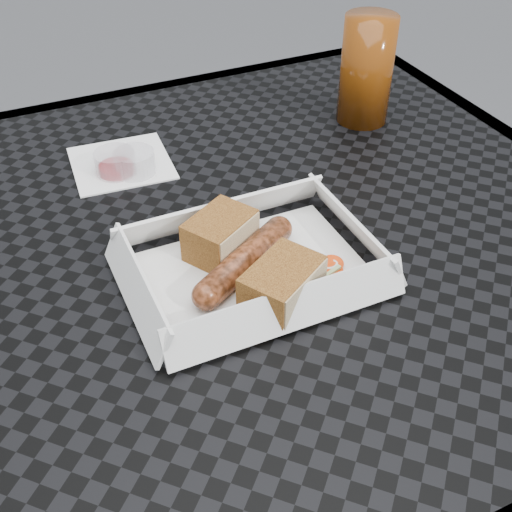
{
  "coord_description": "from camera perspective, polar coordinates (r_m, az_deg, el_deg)",
  "views": [
    {
      "loc": [
        -0.25,
        -0.52,
        1.17
      ],
      "look_at": [
        -0.05,
        -0.08,
        0.78
      ],
      "focal_mm": 45.0,
      "sensor_mm": 36.0,
      "label": 1
    }
  ],
  "objects": [
    {
      "name": "bread_near",
      "position": [
        0.65,
        -3.2,
        1.86
      ],
      "size": [
        0.08,
        0.08,
        0.04
      ],
      "primitive_type": "cube",
      "rotation": [
        0.0,
        0.0,
        0.54
      ],
      "color": "brown",
      "rests_on": "food_tray"
    },
    {
      "name": "patio_table",
      "position": [
        0.76,
        0.94,
        -1.56
      ],
      "size": [
        0.8,
        0.8,
        0.74
      ],
      "color": "black",
      "rests_on": "ground"
    },
    {
      "name": "bread_far",
      "position": [
        0.6,
        2.33,
        -2.49
      ],
      "size": [
        0.09,
        0.08,
        0.04
      ],
      "primitive_type": "cube",
      "rotation": [
        0.0,
        0.0,
        0.54
      ],
      "color": "brown",
      "rests_on": "food_tray"
    },
    {
      "name": "condiment_cup_empty",
      "position": [
        0.8,
        -10.73,
        8.14
      ],
      "size": [
        0.05,
        0.05,
        0.03
      ],
      "primitive_type": "cylinder",
      "color": "silver",
      "rests_on": "patio_table"
    },
    {
      "name": "veg_garnish",
      "position": [
        0.65,
        6.2,
        -1.25
      ],
      "size": [
        0.03,
        0.03,
        0.0
      ],
      "color": "red",
      "rests_on": "food_tray"
    },
    {
      "name": "napkin",
      "position": [
        0.83,
        -11.89,
        8.08
      ],
      "size": [
        0.13,
        0.13,
        0.0
      ],
      "primitive_type": "cube",
      "rotation": [
        0.0,
        0.0,
        -0.07
      ],
      "color": "white",
      "rests_on": "patio_table"
    },
    {
      "name": "bratwurst",
      "position": [
        0.63,
        -1.0,
        -0.4
      ],
      "size": [
        0.13,
        0.09,
        0.03
      ],
      "rotation": [
        0.0,
        0.0,
        0.54
      ],
      "color": "brown",
      "rests_on": "food_tray"
    },
    {
      "name": "drink_glass",
      "position": [
        0.9,
        9.79,
        15.96
      ],
      "size": [
        0.07,
        0.07,
        0.14
      ],
      "primitive_type": "cylinder",
      "color": "#622B08",
      "rests_on": "patio_table"
    },
    {
      "name": "food_tray",
      "position": [
        0.65,
        -0.37,
        -1.4
      ],
      "size": [
        0.22,
        0.15,
        0.0
      ],
      "primitive_type": "cube",
      "color": "white",
      "rests_on": "patio_table"
    },
    {
      "name": "condiment_cup_sauce",
      "position": [
        0.81,
        -12.38,
        8.07
      ],
      "size": [
        0.05,
        0.05,
        0.03
      ],
      "primitive_type": "cylinder",
      "color": "#990B10",
      "rests_on": "patio_table"
    }
  ]
}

